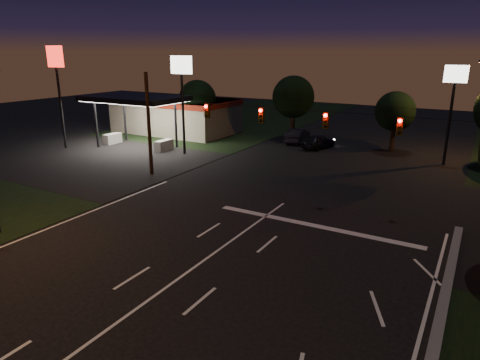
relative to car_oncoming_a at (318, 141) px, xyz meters
The scene contains 14 objects.
ground 31.10m from the car_oncoming_a, 83.01° to the right, with size 140.00×140.00×0.00m, color black.
cross_street_left 22.00m from the car_oncoming_a, 137.51° to the right, with size 20.00×16.00×0.02m, color black.
stop_bar 20.52m from the car_oncoming_a, 70.68° to the right, with size 12.00×0.50×0.01m, color silver.
utility_pole_left 17.87m from the car_oncoming_a, 117.39° to the right, with size 0.28×0.28×8.00m, color black.
signal_span 17.02m from the car_oncoming_a, 76.61° to the right, with size 24.00×0.40×1.56m.
gas_station 18.16m from the car_oncoming_a, behind, with size 14.20×16.10×5.25m.
pole_sign_left_near 14.90m from the car_oncoming_a, 139.08° to the right, with size 2.20×0.30×9.10m.
pole_sign_left_far 26.58m from the car_oncoming_a, 149.94° to the right, with size 2.00×0.30×10.00m.
pole_sign_right 13.04m from the car_oncoming_a, ahead, with size 1.80×0.30×8.40m.
tree_far_a 14.65m from the car_oncoming_a, behind, with size 4.20×4.20×6.42m.
tree_far_b 6.59m from the car_oncoming_a, 142.06° to the left, with size 4.60×4.60×6.98m.
tree_far_c 7.84m from the car_oncoming_a, 18.29° to the left, with size 3.80×3.80×5.86m.
car_oncoming_a is the anchor object (origin of this frame).
car_oncoming_b 3.37m from the car_oncoming_a, 150.47° to the left, with size 1.60×4.60×1.52m, color black.
Camera 1 is at (10.56, -10.08, 9.49)m, focal length 32.00 mm.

